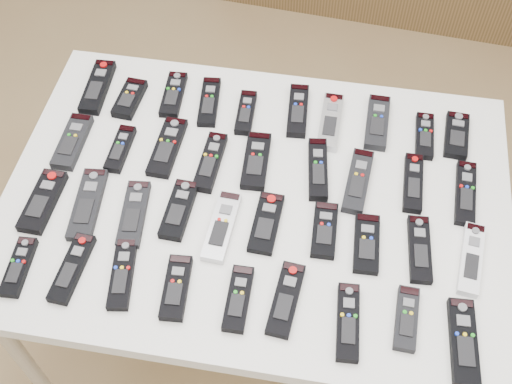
% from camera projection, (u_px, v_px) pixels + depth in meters
% --- Properties ---
extents(ground, '(4.00, 4.00, 0.00)m').
position_uv_depth(ground, '(252.00, 304.00, 2.27)').
color(ground, '#93724A').
rests_on(ground, ground).
extents(table, '(1.25, 0.88, 0.78)m').
position_uv_depth(table, '(256.00, 210.00, 1.64)').
color(table, white).
rests_on(table, ground).
extents(remote_0, '(0.07, 0.20, 0.02)m').
position_uv_depth(remote_0, '(98.00, 87.00, 1.80)').
color(remote_0, black).
rests_on(remote_0, table).
extents(remote_1, '(0.07, 0.14, 0.02)m').
position_uv_depth(remote_1, '(130.00, 99.00, 1.77)').
color(remote_1, black).
rests_on(remote_1, table).
extents(remote_2, '(0.06, 0.16, 0.02)m').
position_uv_depth(remote_2, '(174.00, 95.00, 1.78)').
color(remote_2, black).
rests_on(remote_2, table).
extents(remote_3, '(0.07, 0.18, 0.02)m').
position_uv_depth(remote_3, '(209.00, 102.00, 1.77)').
color(remote_3, black).
rests_on(remote_3, table).
extents(remote_4, '(0.05, 0.15, 0.02)m').
position_uv_depth(remote_4, '(246.00, 113.00, 1.74)').
color(remote_4, black).
rests_on(remote_4, table).
extents(remote_5, '(0.06, 0.18, 0.02)m').
position_uv_depth(remote_5, '(298.00, 111.00, 1.74)').
color(remote_5, black).
rests_on(remote_5, table).
extents(remote_6, '(0.06, 0.19, 0.02)m').
position_uv_depth(remote_6, '(330.00, 122.00, 1.72)').
color(remote_6, '#B7B7BC').
rests_on(remote_6, table).
extents(remote_7, '(0.06, 0.18, 0.02)m').
position_uv_depth(remote_7, '(377.00, 122.00, 1.72)').
color(remote_7, black).
rests_on(remote_7, table).
extents(remote_8, '(0.05, 0.15, 0.02)m').
position_uv_depth(remote_8, '(425.00, 136.00, 1.69)').
color(remote_8, black).
rests_on(remote_8, table).
extents(remote_9, '(0.07, 0.15, 0.02)m').
position_uv_depth(remote_9, '(457.00, 135.00, 1.69)').
color(remote_9, black).
rests_on(remote_9, table).
extents(remote_10, '(0.06, 0.18, 0.02)m').
position_uv_depth(remote_10, '(72.00, 142.00, 1.68)').
color(remote_10, black).
rests_on(remote_10, table).
extents(remote_11, '(0.05, 0.15, 0.02)m').
position_uv_depth(remote_11, '(120.00, 149.00, 1.67)').
color(remote_11, black).
rests_on(remote_11, table).
extents(remote_12, '(0.07, 0.19, 0.02)m').
position_uv_depth(remote_12, '(167.00, 147.00, 1.67)').
color(remote_12, black).
rests_on(remote_12, table).
extents(remote_13, '(0.06, 0.18, 0.02)m').
position_uv_depth(remote_13, '(210.00, 162.00, 1.64)').
color(remote_13, black).
rests_on(remote_13, table).
extents(remote_14, '(0.07, 0.18, 0.02)m').
position_uv_depth(remote_14, '(256.00, 161.00, 1.64)').
color(remote_14, black).
rests_on(remote_14, table).
extents(remote_15, '(0.07, 0.19, 0.02)m').
position_uv_depth(remote_15, '(318.00, 169.00, 1.62)').
color(remote_15, black).
rests_on(remote_15, table).
extents(remote_16, '(0.07, 0.20, 0.02)m').
position_uv_depth(remote_16, '(358.00, 181.00, 1.60)').
color(remote_16, black).
rests_on(remote_16, table).
extents(remote_17, '(0.05, 0.18, 0.02)m').
position_uv_depth(remote_17, '(413.00, 183.00, 1.60)').
color(remote_17, black).
rests_on(remote_17, table).
extents(remote_18, '(0.06, 0.19, 0.02)m').
position_uv_depth(remote_18, '(465.00, 193.00, 1.58)').
color(remote_18, black).
rests_on(remote_18, table).
extents(remote_19, '(0.07, 0.18, 0.02)m').
position_uv_depth(remote_19, '(43.00, 201.00, 1.57)').
color(remote_19, black).
rests_on(remote_19, table).
extents(remote_20, '(0.08, 0.21, 0.02)m').
position_uv_depth(remote_20, '(88.00, 204.00, 1.56)').
color(remote_20, black).
rests_on(remote_20, table).
extents(remote_21, '(0.08, 0.19, 0.02)m').
position_uv_depth(remote_21, '(134.00, 214.00, 1.55)').
color(remote_21, black).
rests_on(remote_21, table).
extents(remote_22, '(0.06, 0.17, 0.02)m').
position_uv_depth(remote_22, '(179.00, 210.00, 1.55)').
color(remote_22, black).
rests_on(remote_22, table).
extents(remote_23, '(0.06, 0.20, 0.02)m').
position_uv_depth(remote_23, '(222.00, 226.00, 1.52)').
color(remote_23, '#B7B7BC').
rests_on(remote_23, table).
extents(remote_24, '(0.07, 0.17, 0.02)m').
position_uv_depth(remote_24, '(266.00, 223.00, 1.53)').
color(remote_24, black).
rests_on(remote_24, table).
extents(remote_25, '(0.06, 0.15, 0.02)m').
position_uv_depth(remote_25, '(324.00, 230.00, 1.52)').
color(remote_25, black).
rests_on(remote_25, table).
extents(remote_26, '(0.06, 0.16, 0.02)m').
position_uv_depth(remote_26, '(367.00, 244.00, 1.50)').
color(remote_26, black).
rests_on(remote_26, table).
extents(remote_27, '(0.06, 0.18, 0.02)m').
position_uv_depth(remote_27, '(420.00, 249.00, 1.49)').
color(remote_27, black).
rests_on(remote_27, table).
extents(remote_28, '(0.07, 0.19, 0.02)m').
position_uv_depth(remote_28, '(471.00, 259.00, 1.47)').
color(remote_28, silver).
rests_on(remote_28, table).
extents(remote_29, '(0.05, 0.15, 0.02)m').
position_uv_depth(remote_29, '(19.00, 267.00, 1.46)').
color(remote_29, black).
rests_on(remote_29, table).
extents(remote_30, '(0.06, 0.18, 0.02)m').
position_uv_depth(remote_30, '(72.00, 268.00, 1.46)').
color(remote_30, black).
rests_on(remote_30, table).
extents(remote_31, '(0.07, 0.18, 0.02)m').
position_uv_depth(remote_31, '(122.00, 274.00, 1.45)').
color(remote_31, black).
rests_on(remote_31, table).
extents(remote_32, '(0.06, 0.16, 0.02)m').
position_uv_depth(remote_32, '(176.00, 288.00, 1.43)').
color(remote_32, black).
rests_on(remote_32, table).
extents(remote_33, '(0.05, 0.16, 0.02)m').
position_uv_depth(remote_33, '(238.00, 299.00, 1.41)').
color(remote_33, black).
rests_on(remote_33, table).
extents(remote_34, '(0.07, 0.18, 0.02)m').
position_uv_depth(remote_34, '(286.00, 299.00, 1.41)').
color(remote_34, black).
rests_on(remote_34, table).
extents(remote_35, '(0.06, 0.18, 0.02)m').
position_uv_depth(remote_35, '(348.00, 322.00, 1.38)').
color(remote_35, black).
rests_on(remote_35, table).
extents(remote_36, '(0.05, 0.15, 0.02)m').
position_uv_depth(remote_36, '(406.00, 319.00, 1.38)').
color(remote_36, black).
rests_on(remote_36, table).
extents(remote_37, '(0.06, 0.19, 0.02)m').
position_uv_depth(remote_37, '(463.00, 342.00, 1.35)').
color(remote_37, black).
rests_on(remote_37, table).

